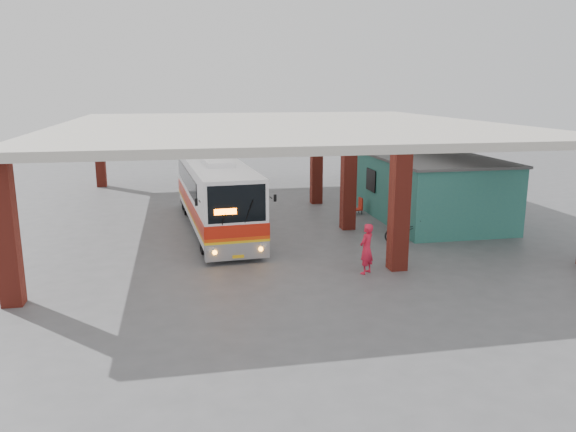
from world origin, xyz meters
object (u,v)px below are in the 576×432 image
(coach_bus, at_px, (215,193))
(pedestrian, at_px, (366,249))
(motorcycle, at_px, (406,231))
(red_chair, at_px, (359,206))

(coach_bus, xyz_separation_m, pedestrian, (4.69, -7.41, -0.76))
(coach_bus, distance_m, pedestrian, 8.80)
(motorcycle, bearing_deg, red_chair, 1.21)
(pedestrian, distance_m, red_chair, 9.54)
(motorcycle, relative_size, red_chair, 2.21)
(pedestrian, relative_size, red_chair, 2.12)
(pedestrian, bearing_deg, motorcycle, -170.42)
(motorcycle, distance_m, pedestrian, 4.63)
(coach_bus, relative_size, pedestrian, 6.48)
(pedestrian, height_order, red_chair, pedestrian)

